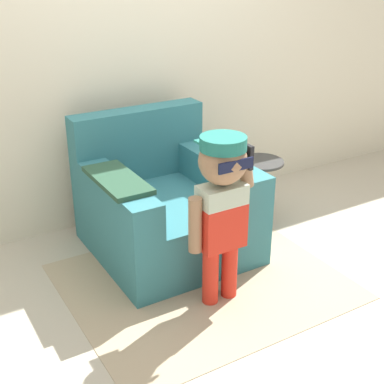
# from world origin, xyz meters

# --- Properties ---
(ground_plane) EXTENTS (10.00, 10.00, 0.00)m
(ground_plane) POSITION_xyz_m (0.00, 0.00, 0.00)
(ground_plane) COLOR #BCB29E
(wall_back) EXTENTS (10.00, 0.05, 2.60)m
(wall_back) POSITION_xyz_m (0.00, 0.87, 1.30)
(wall_back) COLOR beige
(wall_back) RESTS_ON ground_plane
(armchair) EXTENTS (0.95, 1.00, 0.87)m
(armchair) POSITION_xyz_m (-0.09, 0.26, 0.30)
(armchair) COLOR teal
(armchair) RESTS_ON ground_plane
(person_child) EXTENTS (0.40, 0.30, 0.98)m
(person_child) POSITION_xyz_m (-0.11, -0.43, 0.65)
(person_child) COLOR red
(person_child) RESTS_ON ground_plane
(side_table) EXTENTS (0.33, 0.33, 0.49)m
(side_table) POSITION_xyz_m (0.66, 0.22, 0.29)
(side_table) COLOR #333333
(side_table) RESTS_ON ground_plane
(rug) EXTENTS (1.58, 1.34, 0.01)m
(rug) POSITION_xyz_m (-0.10, -0.24, 0.00)
(rug) COLOR tan
(rug) RESTS_ON ground_plane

